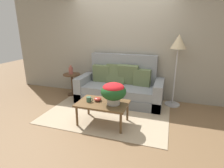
{
  "coord_description": "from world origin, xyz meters",
  "views": [
    {
      "loc": [
        1.2,
        -3.26,
        1.77
      ],
      "look_at": [
        0.06,
        0.21,
        0.63
      ],
      "focal_mm": 29.04,
      "sensor_mm": 36.0,
      "label": 1
    }
  ],
  "objects_px": {
    "potted_plant": "(113,91)",
    "coffee_mug": "(89,99)",
    "floor_lamp": "(178,49)",
    "table_vase": "(71,70)",
    "coffee_table": "(103,105)",
    "snack_bowl": "(98,99)",
    "side_table": "(72,81)",
    "couch": "(120,87)"
  },
  "relations": [
    {
      "from": "potted_plant",
      "to": "coffee_mug",
      "type": "xyz_separation_m",
      "value": [
        -0.47,
        -0.04,
        -0.2
      ]
    },
    {
      "from": "floor_lamp",
      "to": "table_vase",
      "type": "distance_m",
      "value": 2.69
    },
    {
      "from": "coffee_mug",
      "to": "table_vase",
      "type": "xyz_separation_m",
      "value": [
        -1.09,
        1.22,
        0.21
      ]
    },
    {
      "from": "coffee_table",
      "to": "table_vase",
      "type": "bearing_deg",
      "value": 138.74
    },
    {
      "from": "floor_lamp",
      "to": "snack_bowl",
      "type": "bearing_deg",
      "value": -137.32
    },
    {
      "from": "floor_lamp",
      "to": "potted_plant",
      "type": "xyz_separation_m",
      "value": [
        -1.05,
        -1.32,
        -0.64
      ]
    },
    {
      "from": "snack_bowl",
      "to": "side_table",
      "type": "bearing_deg",
      "value": 136.88
    },
    {
      "from": "coffee_mug",
      "to": "table_vase",
      "type": "relative_size",
      "value": 0.59
    },
    {
      "from": "snack_bowl",
      "to": "table_vase",
      "type": "height_order",
      "value": "table_vase"
    },
    {
      "from": "table_vase",
      "to": "snack_bowl",
      "type": "bearing_deg",
      "value": -42.71
    },
    {
      "from": "side_table",
      "to": "snack_bowl",
      "type": "relative_size",
      "value": 4.15
    },
    {
      "from": "table_vase",
      "to": "floor_lamp",
      "type": "bearing_deg",
      "value": 3.0
    },
    {
      "from": "side_table",
      "to": "coffee_mug",
      "type": "distance_m",
      "value": 1.63
    },
    {
      "from": "side_table",
      "to": "floor_lamp",
      "type": "xyz_separation_m",
      "value": [
        2.6,
        0.13,
        0.91
      ]
    },
    {
      "from": "coffee_mug",
      "to": "coffee_table",
      "type": "bearing_deg",
      "value": 8.19
    },
    {
      "from": "coffee_table",
      "to": "table_vase",
      "type": "relative_size",
      "value": 4.1
    },
    {
      "from": "couch",
      "to": "side_table",
      "type": "relative_size",
      "value": 3.49
    },
    {
      "from": "table_vase",
      "to": "coffee_table",
      "type": "bearing_deg",
      "value": -41.26
    },
    {
      "from": "potted_plant",
      "to": "table_vase",
      "type": "relative_size",
      "value": 2.0
    },
    {
      "from": "coffee_table",
      "to": "snack_bowl",
      "type": "relative_size",
      "value": 6.67
    },
    {
      "from": "couch",
      "to": "table_vase",
      "type": "relative_size",
      "value": 8.9
    },
    {
      "from": "floor_lamp",
      "to": "snack_bowl",
      "type": "relative_size",
      "value": 11.55
    },
    {
      "from": "table_vase",
      "to": "potted_plant",
      "type": "bearing_deg",
      "value": -37.12
    },
    {
      "from": "couch",
      "to": "potted_plant",
      "type": "distance_m",
      "value": 1.24
    },
    {
      "from": "couch",
      "to": "side_table",
      "type": "xyz_separation_m",
      "value": [
        -1.35,
        0.0,
        0.06
      ]
    },
    {
      "from": "side_table",
      "to": "snack_bowl",
      "type": "height_order",
      "value": "side_table"
    },
    {
      "from": "floor_lamp",
      "to": "potted_plant",
      "type": "relative_size",
      "value": 3.55
    },
    {
      "from": "couch",
      "to": "floor_lamp",
      "type": "distance_m",
      "value": 1.59
    },
    {
      "from": "coffee_table",
      "to": "table_vase",
      "type": "height_order",
      "value": "table_vase"
    },
    {
      "from": "coffee_mug",
      "to": "side_table",
      "type": "bearing_deg",
      "value": 131.23
    },
    {
      "from": "side_table",
      "to": "table_vase",
      "type": "bearing_deg",
      "value": -166.46
    },
    {
      "from": "potted_plant",
      "to": "side_table",
      "type": "bearing_deg",
      "value": 142.56
    },
    {
      "from": "couch",
      "to": "coffee_table",
      "type": "height_order",
      "value": "couch"
    },
    {
      "from": "side_table",
      "to": "potted_plant",
      "type": "bearing_deg",
      "value": -37.44
    },
    {
      "from": "couch",
      "to": "side_table",
      "type": "distance_m",
      "value": 1.35
    },
    {
      "from": "snack_bowl",
      "to": "couch",
      "type": "bearing_deg",
      "value": 83.58
    },
    {
      "from": "couch",
      "to": "snack_bowl",
      "type": "distance_m",
      "value": 1.15
    },
    {
      "from": "coffee_table",
      "to": "potted_plant",
      "type": "height_order",
      "value": "potted_plant"
    },
    {
      "from": "coffee_table",
      "to": "snack_bowl",
      "type": "height_order",
      "value": "snack_bowl"
    },
    {
      "from": "side_table",
      "to": "floor_lamp",
      "type": "bearing_deg",
      "value": 2.95
    },
    {
      "from": "potted_plant",
      "to": "coffee_table",
      "type": "bearing_deg",
      "value": -178.89
    },
    {
      "from": "coffee_mug",
      "to": "table_vase",
      "type": "distance_m",
      "value": 1.65
    }
  ]
}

